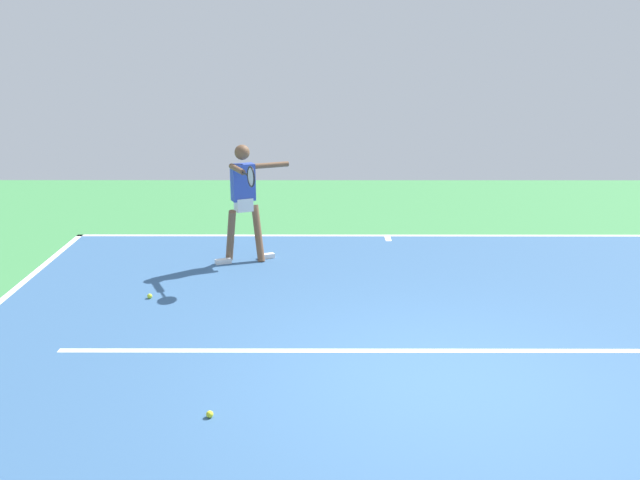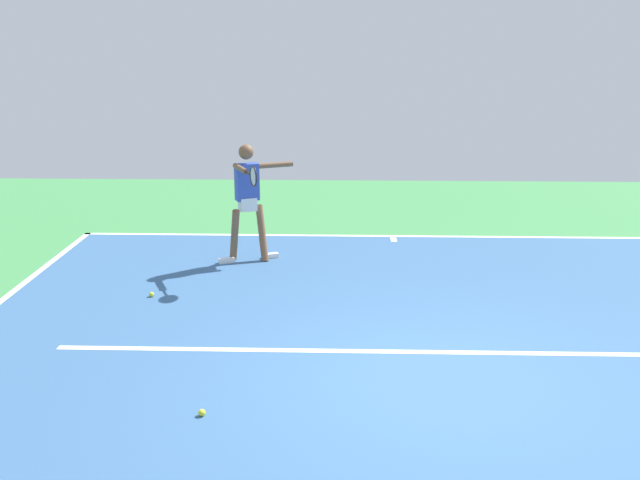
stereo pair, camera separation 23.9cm
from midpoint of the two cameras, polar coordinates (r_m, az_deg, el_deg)
ground_plane at (r=7.45m, az=9.53°, el=-11.00°), size 20.85×20.85×0.00m
court_surface at (r=7.45m, az=9.53°, el=-10.99°), size 10.72×11.02×0.00m
court_line_baseline_near at (r=12.53m, az=6.29°, el=0.31°), size 10.72×0.10×0.01m
court_line_service at (r=8.08m, az=8.87°, el=-8.70°), size 8.04×0.10×0.01m
court_line_centre_mark at (r=12.34m, az=6.36°, el=0.06°), size 0.10×0.30×0.01m
tennis_player at (r=10.88m, az=-5.03°, el=3.56°), size 1.13×1.37×1.80m
tennis_ball_centre_court at (r=9.82m, az=-12.43°, el=-4.21°), size 0.07×0.07×0.07m
tennis_ball_by_baseline at (r=6.82m, az=-8.26°, el=-13.30°), size 0.07×0.07×0.07m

